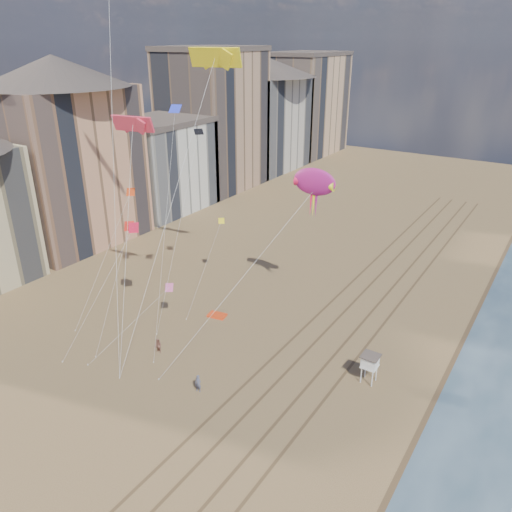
{
  "coord_description": "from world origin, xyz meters",
  "views": [
    {
      "loc": [
        20.89,
        -14.35,
        30.75
      ],
      "look_at": [
        -5.29,
        26.0,
        9.5
      ],
      "focal_mm": 35.0,
      "sensor_mm": 36.0,
      "label": 1
    }
  ],
  "objects_px": {
    "grounded_kite": "(217,315)",
    "kite_flyer_a": "(198,383)",
    "kite_flyer_b": "(158,346)",
    "show_kite": "(314,182)",
    "lifeguard_stand": "(370,362)"
  },
  "relations": [
    {
      "from": "grounded_kite",
      "to": "kite_flyer_b",
      "type": "bearing_deg",
      "value": -104.34
    },
    {
      "from": "grounded_kite",
      "to": "show_kite",
      "type": "distance_m",
      "value": 19.45
    },
    {
      "from": "lifeguard_stand",
      "to": "kite_flyer_b",
      "type": "xyz_separation_m",
      "value": [
        -20.43,
        -7.49,
        -1.5
      ]
    },
    {
      "from": "kite_flyer_a",
      "to": "kite_flyer_b",
      "type": "height_order",
      "value": "kite_flyer_a"
    },
    {
      "from": "kite_flyer_a",
      "to": "kite_flyer_b",
      "type": "bearing_deg",
      "value": 154.47
    },
    {
      "from": "kite_flyer_a",
      "to": "show_kite",
      "type": "bearing_deg",
      "value": 79.54
    },
    {
      "from": "show_kite",
      "to": "kite_flyer_b",
      "type": "relative_size",
      "value": 15.77
    },
    {
      "from": "grounded_kite",
      "to": "show_kite",
      "type": "relative_size",
      "value": 0.08
    },
    {
      "from": "grounded_kite",
      "to": "kite_flyer_a",
      "type": "xyz_separation_m",
      "value": [
        6.86,
        -11.99,
        0.77
      ]
    },
    {
      "from": "grounded_kite",
      "to": "kite_flyer_a",
      "type": "relative_size",
      "value": 1.19
    },
    {
      "from": "kite_flyer_a",
      "to": "kite_flyer_b",
      "type": "xyz_separation_m",
      "value": [
        -7.52,
        2.61,
        -0.07
      ]
    },
    {
      "from": "grounded_kite",
      "to": "kite_flyer_b",
      "type": "distance_m",
      "value": 9.43
    },
    {
      "from": "kite_flyer_a",
      "to": "lifeguard_stand",
      "type": "bearing_deg",
      "value": 31.64
    },
    {
      "from": "grounded_kite",
      "to": "show_kite",
      "type": "bearing_deg",
      "value": 32.65
    },
    {
      "from": "kite_flyer_a",
      "to": "grounded_kite",
      "type": "bearing_deg",
      "value": 113.4
    }
  ]
}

